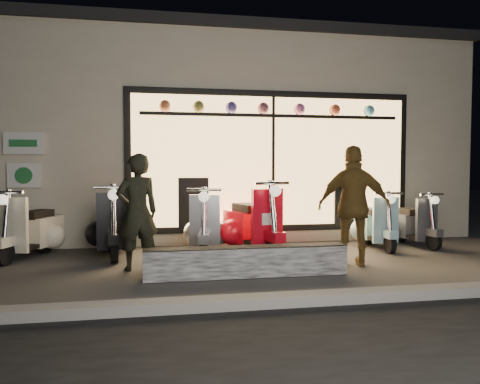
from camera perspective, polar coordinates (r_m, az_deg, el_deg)
The scene contains 12 objects.
ground at distance 6.91m, azimuth 1.55°, elevation -8.98°, with size 40.00×40.00×0.00m, color #383533.
kerb at distance 5.01m, azimuth 6.44°, elevation -12.93°, with size 40.00×0.25×0.12m, color slate.
shop_building at distance 11.70m, azimuth -3.53°, elevation 6.27°, with size 10.20×6.23×4.20m.
graffiti_barrier at distance 6.20m, azimuth 0.81°, elevation -8.48°, with size 2.67×0.28×0.40m, color black.
scooter_silver at distance 7.94m, azimuth -4.05°, elevation -4.28°, with size 0.65×1.50×1.07m.
scooter_red at distance 7.87m, azimuth 1.19°, elevation -4.05°, with size 0.80×1.64×1.17m.
scooter_black at distance 8.07m, azimuth -15.35°, elevation -4.14°, with size 0.61×1.56×1.11m.
scooter_cream at distance 8.27m, azimuth -23.70°, elevation -4.29°, with size 0.80×1.45×1.05m.
scooter_blue at distance 8.84m, azimuth 15.99°, elevation -3.88°, with size 0.50×1.37×0.98m.
scooter_grey at distance 9.29m, azimuth 19.81°, elevation -3.70°, with size 0.53×1.33×0.94m.
man at distance 6.68m, azimuth -12.42°, elevation -2.40°, with size 0.59×0.39×1.63m, color black.
woman at distance 6.98m, azimuth 13.74°, elevation -1.66°, with size 1.03×0.43×1.75m, color brown.
Camera 1 is at (-1.41, -6.61, 1.43)m, focal length 35.00 mm.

